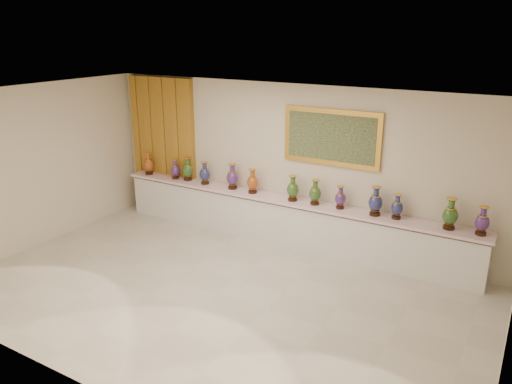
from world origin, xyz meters
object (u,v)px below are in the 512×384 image
Objects in this scene: counter at (284,221)px; vase_1 at (175,170)px; vase_0 at (149,165)px; vase_2 at (188,170)px.

vase_1 is (-2.58, -0.03, 0.65)m from counter.
vase_2 is at bearing 4.30° from vase_0.
vase_0 reaches higher than counter.
vase_2 reaches higher than vase_1.
vase_0 is at bearing -175.70° from vase_2.
counter is 17.57× the size of vase_1.
counter is at bearing -0.52° from vase_2.
vase_2 is at bearing 179.48° from counter.
counter is at bearing 0.95° from vase_0.
vase_0 is at bearing -179.05° from counter.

